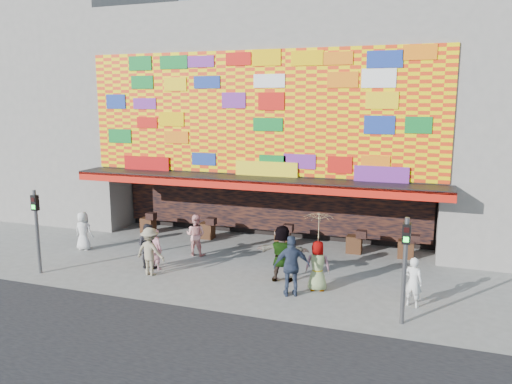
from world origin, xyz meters
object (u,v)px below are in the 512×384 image
at_px(ped_d, 150,251).
at_px(ped_c, 148,246).
at_px(ped_e, 292,266).
at_px(ped_h, 413,282).
at_px(signal_left, 37,222).
at_px(signal_right, 405,259).
at_px(ped_i, 196,235).
at_px(ped_g, 318,266).
at_px(ped_f, 282,253).
at_px(parasol, 318,226).
at_px(ped_a, 83,231).
at_px(ped_b, 156,249).

bearing_deg(ped_d, ped_c, -46.90).
distance_m(ped_e, ped_h, 3.65).
height_order(signal_left, ped_c, signal_left).
relative_size(signal_right, ped_i, 1.82).
bearing_deg(ped_g, ped_f, -33.00).
relative_size(signal_right, parasol, 1.65).
bearing_deg(ped_a, ped_e, 166.26).
height_order(ped_b, ped_h, ped_h).
bearing_deg(ped_g, ped_a, -20.77).
bearing_deg(parasol, ped_b, 179.03).
xyz_separation_m(ped_b, ped_c, (-0.39, 0.07, 0.08)).
bearing_deg(ped_g, ped_h, 160.09).
xyz_separation_m(signal_left, ped_a, (-0.34, 2.85, -1.07)).
height_order(ped_b, ped_c, ped_c).
distance_m(signal_left, ped_e, 9.09).
relative_size(ped_g, ped_h, 1.08).
relative_size(ped_c, ped_e, 0.85).
distance_m(ped_g, ped_i, 5.74).
distance_m(ped_a, ped_f, 8.72).
height_order(ped_f, ped_i, ped_f).
height_order(ped_g, parasol, parasol).
bearing_deg(ped_h, ped_a, 10.85).
xyz_separation_m(ped_a, ped_e, (9.34, -1.92, 0.18)).
bearing_deg(ped_g, signal_left, -4.26).
xyz_separation_m(ped_b, ped_i, (0.61, 1.98, 0.08)).
relative_size(ped_a, ped_c, 0.96).
height_order(signal_right, ped_i, signal_right).
height_order(ped_g, ped_h, ped_g).
bearing_deg(ped_i, ped_d, 78.74).
relative_size(signal_right, ped_g, 1.83).
xyz_separation_m(ped_f, ped_g, (1.32, -0.46, -0.15)).
bearing_deg(ped_d, ped_i, -95.34).
bearing_deg(signal_left, ped_b, 25.11).
relative_size(signal_right, ped_c, 1.81).
height_order(signal_right, ped_a, signal_right).
bearing_deg(ped_e, ped_d, -26.12).
relative_size(signal_left, ped_a, 1.89).
distance_m(ped_a, ped_b, 4.20).
bearing_deg(ped_c, ped_e, 171.50).
xyz_separation_m(ped_c, ped_e, (5.69, -0.87, 0.14)).
xyz_separation_m(ped_a, parasol, (10.01, -1.21, 1.34)).
relative_size(signal_left, signal_right, 1.00).
bearing_deg(parasol, signal_right, -30.93).
bearing_deg(ped_f, ped_b, -2.89).
xyz_separation_m(signal_right, ped_d, (-8.58, 1.14, -1.01)).
bearing_deg(parasol, ped_g, 0.00).
bearing_deg(ped_c, ped_a, -15.71).
height_order(signal_left, ped_g, signal_left).
height_order(signal_right, ped_b, signal_right).
distance_m(signal_right, ped_b, 8.93).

